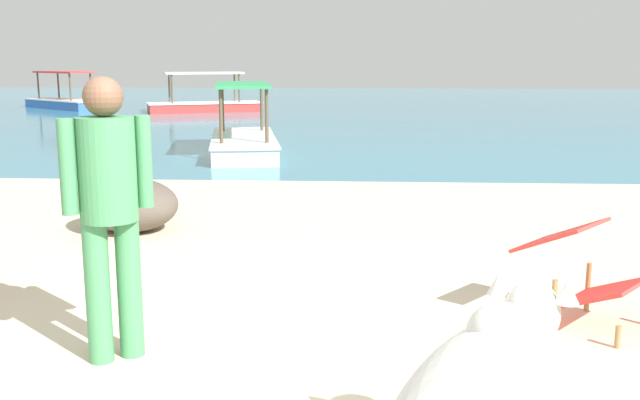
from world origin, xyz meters
The scene contains 7 objects.
water_surface centered at (0.00, 22.00, 0.00)m, with size 60.00×36.00×0.03m, color teal.
deck_chair_near centered at (2.10, 1.49, 0.42)m, with size 0.93×0.90×0.68m.
person_standing centered at (-0.75, 0.74, 0.99)m, with size 0.44×0.32×1.62m.
shore_rock_large centered at (-1.66, 3.89, 0.31)m, with size 1.00×0.89×0.53m, color brown.
boat_red centered at (-4.51, 20.60, 0.29)m, with size 3.84×2.39×1.29m.
boat_white centered at (-1.53, 10.16, 0.29)m, with size 1.78×3.82×1.29m.
boat_blue centered at (-9.74, 21.95, 0.29)m, with size 3.60×3.18×1.29m.
Camera 1 is at (0.66, -3.18, 1.76)m, focal length 40.99 mm.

